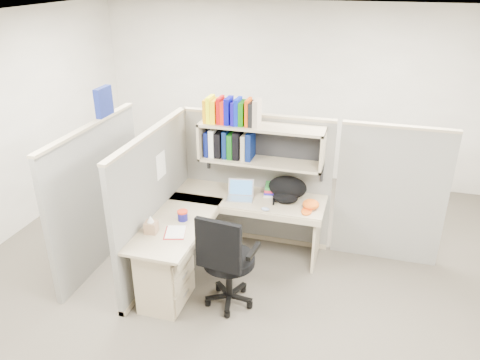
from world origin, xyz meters
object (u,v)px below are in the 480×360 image
(backpack, at_px, (287,189))
(task_chair, at_px, (227,274))
(desk, at_px, (189,253))
(laptop, at_px, (240,191))
(snack_canister, at_px, (183,215))

(backpack, relative_size, task_chair, 0.40)
(desk, height_order, backpack, backpack)
(laptop, xyz_separation_m, snack_canister, (-0.44, -0.62, -0.05))
(backpack, distance_m, task_chair, 1.24)
(laptop, bearing_deg, snack_canister, -134.39)
(snack_canister, xyz_separation_m, task_chair, (0.58, -0.32, -0.40))
(backpack, height_order, task_chair, task_chair)
(task_chair, bearing_deg, laptop, 98.43)
(backpack, bearing_deg, snack_canister, -134.81)
(backpack, bearing_deg, laptop, -158.60)
(laptop, height_order, task_chair, task_chair)
(desk, distance_m, task_chair, 0.49)
(snack_canister, bearing_deg, laptop, 54.77)
(backpack, xyz_separation_m, task_chair, (-0.37, -1.08, -0.48))
(laptop, bearing_deg, task_chair, -90.73)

